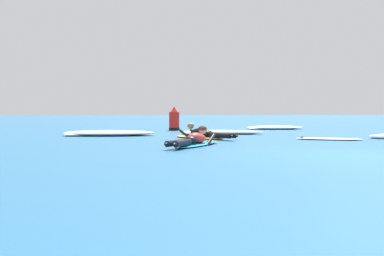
{
  "coord_description": "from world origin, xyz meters",
  "views": [
    {
      "loc": [
        -4.87,
        -8.01,
        0.9
      ],
      "look_at": [
        -3.0,
        4.7,
        0.38
      ],
      "focal_mm": 42.48,
      "sensor_mm": 36.0,
      "label": 1
    }
  ],
  "objects_px": {
    "surfer_far": "(203,134)",
    "channel_marker_buoy": "(174,121)",
    "drifting_surfboard": "(328,139)",
    "surfer_near": "(194,141)"
  },
  "relations": [
    {
      "from": "surfer_far",
      "to": "channel_marker_buoy",
      "type": "relative_size",
      "value": 2.23
    },
    {
      "from": "drifting_surfboard",
      "to": "channel_marker_buoy",
      "type": "height_order",
      "value": "channel_marker_buoy"
    },
    {
      "from": "surfer_near",
      "to": "drifting_surfboard",
      "type": "xyz_separation_m",
      "value": [
        4.32,
        1.75,
        -0.11
      ]
    },
    {
      "from": "surfer_far",
      "to": "drifting_surfboard",
      "type": "height_order",
      "value": "surfer_far"
    },
    {
      "from": "surfer_far",
      "to": "drifting_surfboard",
      "type": "relative_size",
      "value": 1.18
    },
    {
      "from": "surfer_near",
      "to": "channel_marker_buoy",
      "type": "bearing_deg",
      "value": 87.09
    },
    {
      "from": "surfer_far",
      "to": "drifting_surfboard",
      "type": "bearing_deg",
      "value": -16.78
    },
    {
      "from": "surfer_near",
      "to": "drifting_surfboard",
      "type": "distance_m",
      "value": 4.66
    },
    {
      "from": "drifting_surfboard",
      "to": "channel_marker_buoy",
      "type": "distance_m",
      "value": 7.99
    },
    {
      "from": "surfer_far",
      "to": "surfer_near",
      "type": "bearing_deg",
      "value": -103.76
    }
  ]
}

